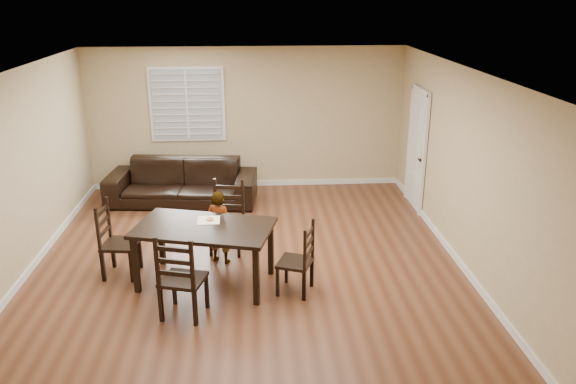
% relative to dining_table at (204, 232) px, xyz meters
% --- Properties ---
extents(ground, '(7.00, 7.00, 0.00)m').
position_rel_dining_table_xyz_m(ground, '(0.54, 0.40, -0.73)').
color(ground, brown).
rests_on(ground, ground).
extents(room, '(6.04, 7.04, 2.72)m').
position_rel_dining_table_xyz_m(room, '(0.58, 0.58, 1.08)').
color(room, tan).
rests_on(room, ground).
extents(dining_table, '(1.93, 1.38, 0.81)m').
position_rel_dining_table_xyz_m(dining_table, '(0.00, 0.00, 0.00)').
color(dining_table, black).
rests_on(dining_table, ground).
extents(chair_near, '(0.55, 0.52, 1.06)m').
position_rel_dining_table_xyz_m(chair_near, '(0.27, 1.07, -0.25)').
color(chair_near, black).
rests_on(chair_near, ground).
extents(chair_far, '(0.59, 0.57, 1.08)m').
position_rel_dining_table_xyz_m(chair_far, '(-0.24, -0.89, -0.24)').
color(chair_far, black).
rests_on(chair_far, ground).
extents(chair_left, '(0.49, 0.52, 1.05)m').
position_rel_dining_table_xyz_m(chair_left, '(-1.28, 0.32, -0.25)').
color(chair_left, black).
rests_on(chair_left, ground).
extents(chair_right, '(0.53, 0.55, 0.96)m').
position_rel_dining_table_xyz_m(chair_right, '(1.26, -0.34, -0.29)').
color(chair_right, black).
rests_on(chair_right, ground).
extents(child, '(0.46, 0.41, 1.07)m').
position_rel_dining_table_xyz_m(child, '(0.16, 0.61, -0.19)').
color(child, gray).
rests_on(child, ground).
extents(napkin, '(0.30, 0.30, 0.00)m').
position_rel_dining_table_xyz_m(napkin, '(0.05, 0.19, 0.09)').
color(napkin, white).
rests_on(napkin, dining_table).
extents(donut, '(0.10, 0.10, 0.04)m').
position_rel_dining_table_xyz_m(donut, '(0.07, 0.18, 0.11)').
color(donut, '#CC9349').
rests_on(donut, napkin).
extents(sofa, '(2.74, 1.29, 0.77)m').
position_rel_dining_table_xyz_m(sofa, '(-0.64, 3.05, -0.34)').
color(sofa, black).
rests_on(sofa, ground).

